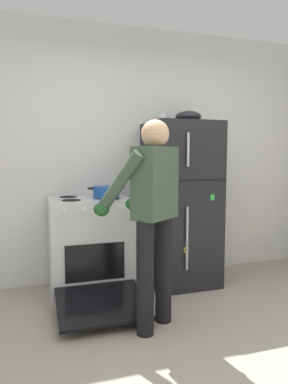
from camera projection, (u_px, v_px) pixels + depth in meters
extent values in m
plane|color=#9E9384|center=(219.00, 376.00, 2.10)|extent=(8.00, 8.00, 0.00)
cube|color=silver|center=(132.00, 155.00, 3.82)|extent=(6.00, 0.10, 2.70)
cube|color=black|center=(180.00, 204.00, 3.63)|extent=(0.68, 0.68, 1.68)
cube|color=black|center=(195.00, 180.00, 3.28)|extent=(0.67, 0.01, 0.01)
cylinder|color=#B7B7BC|center=(187.00, 239.00, 3.29)|extent=(0.02, 0.02, 0.61)
cylinder|color=#B7B7BC|center=(188.00, 150.00, 3.21)|extent=(0.02, 0.02, 0.31)
cube|color=yellow|center=(186.00, 250.00, 3.32)|extent=(0.04, 0.01, 0.06)
cube|color=green|center=(212.00, 197.00, 3.35)|extent=(0.04, 0.01, 0.06)
cube|color=silver|center=(90.00, 245.00, 3.38)|extent=(0.76, 0.64, 0.93)
cube|color=black|center=(95.00, 262.00, 3.08)|extent=(0.53, 0.01, 0.34)
cylinder|color=black|center=(71.00, 200.00, 3.15)|extent=(0.17, 0.17, 0.01)
cylinder|color=black|center=(111.00, 199.00, 3.26)|extent=(0.17, 0.17, 0.01)
cylinder|color=black|center=(68.00, 197.00, 3.42)|extent=(0.17, 0.17, 0.01)
cylinder|color=black|center=(105.00, 196.00, 3.53)|extent=(0.17, 0.17, 0.01)
cylinder|color=silver|center=(64.00, 210.00, 2.95)|extent=(0.04, 0.03, 0.04)
cylinder|color=silver|center=(84.00, 210.00, 3.00)|extent=(0.04, 0.03, 0.04)
cylinder|color=silver|center=(105.00, 209.00, 3.05)|extent=(0.04, 0.03, 0.04)
cylinder|color=silver|center=(124.00, 208.00, 3.10)|extent=(0.04, 0.03, 0.04)
cube|color=black|center=(102.00, 303.00, 2.83)|extent=(0.72, 0.59, 0.13)
cylinder|color=black|center=(145.00, 278.00, 2.56)|extent=(0.13, 0.13, 0.86)
cylinder|color=black|center=(164.00, 269.00, 2.77)|extent=(0.13, 0.13, 0.86)
cube|color=#384C38|center=(155.00, 183.00, 2.60)|extent=(0.41, 0.38, 0.54)
sphere|color=tan|center=(155.00, 134.00, 2.56)|extent=(0.21, 0.21, 0.21)
sphere|color=#333333|center=(155.00, 139.00, 2.57)|extent=(0.15, 0.15, 0.15)
cylinder|color=#384C38|center=(120.00, 183.00, 2.54)|extent=(0.33, 0.39, 0.49)
cylinder|color=#384C38|center=(150.00, 180.00, 2.86)|extent=(0.33, 0.39, 0.49)
ellipsoid|color=#1E5123|center=(101.00, 210.00, 2.66)|extent=(0.12, 0.18, 0.10)
ellipsoid|color=#1E5123|center=(132.00, 204.00, 2.99)|extent=(0.12, 0.18, 0.10)
cylinder|color=#19479E|center=(106.00, 192.00, 3.33)|extent=(0.25, 0.25, 0.11)
cube|color=black|center=(91.00, 188.00, 3.28)|extent=(0.05, 0.03, 0.02)
cube|color=black|center=(121.00, 188.00, 3.37)|extent=(0.05, 0.03, 0.02)
cylinder|color=silver|center=(163.00, 118.00, 3.54)|extent=(0.08, 0.08, 0.10)
torus|color=silver|center=(167.00, 117.00, 3.55)|extent=(0.06, 0.01, 0.06)
ellipsoid|color=black|center=(188.00, 117.00, 3.57)|extent=(0.27, 0.27, 0.12)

